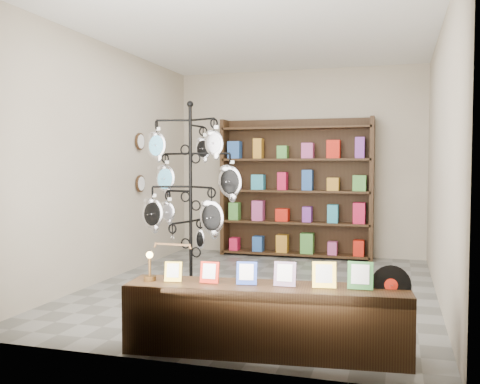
% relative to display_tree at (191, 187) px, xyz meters
% --- Properties ---
extents(ground, '(5.00, 5.00, 0.00)m').
position_rel_display_tree_xyz_m(ground, '(0.54, 0.86, -1.24)').
color(ground, slate).
rests_on(ground, ground).
extents(room_envelope, '(5.00, 5.00, 5.00)m').
position_rel_display_tree_xyz_m(room_envelope, '(0.54, 0.86, 0.61)').
color(room_envelope, '#B5A992').
rests_on(room_envelope, ground).
extents(display_tree, '(1.10, 0.99, 2.14)m').
position_rel_display_tree_xyz_m(display_tree, '(0.00, 0.00, 0.00)').
color(display_tree, black).
rests_on(display_tree, ground).
extents(front_shelf, '(2.23, 0.67, 0.77)m').
position_rel_display_tree_xyz_m(front_shelf, '(1.13, -1.25, -0.97)').
color(front_shelf, black).
rests_on(front_shelf, ground).
extents(back_shelving, '(2.42, 0.36, 2.20)m').
position_rel_display_tree_xyz_m(back_shelving, '(0.54, 3.16, -0.21)').
color(back_shelving, black).
rests_on(back_shelving, ground).
extents(wall_clocks, '(0.03, 0.24, 0.84)m').
position_rel_display_tree_xyz_m(wall_clocks, '(-1.43, 1.66, 0.26)').
color(wall_clocks, black).
rests_on(wall_clocks, ground).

